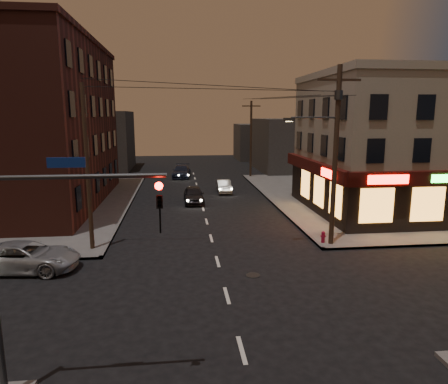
{
  "coord_description": "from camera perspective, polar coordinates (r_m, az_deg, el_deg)",
  "views": [
    {
      "loc": [
        -1.9,
        -15.56,
        7.47
      ],
      "look_at": [
        0.62,
        6.47,
        3.2
      ],
      "focal_mm": 32.0,
      "sensor_mm": 36.0,
      "label": 1
    }
  ],
  "objects": [
    {
      "name": "ground",
      "position": [
        17.37,
        0.4,
        -14.58
      ],
      "size": [
        120.0,
        120.0,
        0.0
      ],
      "primitive_type": "plane",
      "color": "black",
      "rests_on": "ground"
    },
    {
      "name": "sidewalk_ne",
      "position": [
        40.56,
        22.99,
        -0.48
      ],
      "size": [
        24.0,
        28.0,
        0.15
      ],
      "primitive_type": "cube",
      "color": "#514F4C",
      "rests_on": "ground"
    },
    {
      "name": "pizza_building",
      "position": [
        34.1,
        25.17,
        6.3
      ],
      "size": [
        15.85,
        12.85,
        10.5
      ],
      "color": "gray",
      "rests_on": "sidewalk_ne"
    },
    {
      "name": "brick_apartment",
      "position": [
        36.8,
        -26.87,
        8.47
      ],
      "size": [
        12.0,
        20.0,
        13.0
      ],
      "primitive_type": "cube",
      "color": "#4E2119",
      "rests_on": "sidewalk_nw"
    },
    {
      "name": "bg_building_ne_a",
      "position": [
        56.01,
        10.05,
        6.67
      ],
      "size": [
        10.0,
        12.0,
        7.0
      ],
      "primitive_type": "cube",
      "color": "#3F3D3A",
      "rests_on": "ground"
    },
    {
      "name": "bg_building_nw",
      "position": [
        58.73,
        -17.55,
        7.01
      ],
      "size": [
        9.0,
        10.0,
        8.0
      ],
      "primitive_type": "cube",
      "color": "#3F3D3A",
      "rests_on": "ground"
    },
    {
      "name": "bg_building_ne_b",
      "position": [
        69.12,
        5.13,
        7.15
      ],
      "size": [
        8.0,
        8.0,
        6.0
      ],
      "primitive_type": "cube",
      "color": "#3F3D3A",
      "rests_on": "ground"
    },
    {
      "name": "utility_pole_main",
      "position": [
        23.09,
        15.41,
        6.26
      ],
      "size": [
        4.2,
        0.44,
        10.0
      ],
      "color": "#382619",
      "rests_on": "sidewalk_ne"
    },
    {
      "name": "utility_pole_far",
      "position": [
        48.43,
        3.86,
        7.54
      ],
      "size": [
        0.26,
        0.26,
        9.0
      ],
      "primitive_type": "cylinder",
      "color": "#382619",
      "rests_on": "sidewalk_ne"
    },
    {
      "name": "utility_pole_west",
      "position": [
        22.78,
        -18.93,
        3.2
      ],
      "size": [
        0.24,
        0.24,
        9.0
      ],
      "primitive_type": "cylinder",
      "color": "#382619",
      "rests_on": "sidewalk_nw"
    },
    {
      "name": "traffic_signal",
      "position": [
        11.12,
        -25.68,
        -7.56
      ],
      "size": [
        4.49,
        0.32,
        6.47
      ],
      "color": "#333538",
      "rests_on": "ground"
    },
    {
      "name": "suv_cross",
      "position": [
        21.89,
        -26.5,
        -8.29
      ],
      "size": [
        5.32,
        2.9,
        1.41
      ],
      "primitive_type": "imported",
      "rotation": [
        0.0,
        0.0,
        1.46
      ],
      "color": "#979B9F",
      "rests_on": "ground"
    },
    {
      "name": "sedan_near",
      "position": [
        34.58,
        -4.35,
        -0.4
      ],
      "size": [
        1.75,
        4.21,
        1.42
      ],
      "primitive_type": "imported",
      "rotation": [
        0.0,
        0.0,
        0.02
      ],
      "color": "black",
      "rests_on": "ground"
    },
    {
      "name": "sedan_mid",
      "position": [
        39.24,
        -0.04,
        0.83
      ],
      "size": [
        1.3,
        3.71,
        1.22
      ],
      "primitive_type": "imported",
      "rotation": [
        0.0,
        0.0,
        0.0
      ],
      "color": "slate",
      "rests_on": "ground"
    },
    {
      "name": "sedan_far",
      "position": [
        49.05,
        -6.09,
        2.94
      ],
      "size": [
        2.47,
        5.18,
        1.46
      ],
      "primitive_type": "imported",
      "rotation": [
        0.0,
        0.0,
        -0.09
      ],
      "color": "#181F31",
      "rests_on": "ground"
    },
    {
      "name": "fire_hydrant",
      "position": [
        24.13,
        13.98,
        -6.16
      ],
      "size": [
        0.31,
        0.31,
        0.69
      ],
      "rotation": [
        0.0,
        0.0,
        -0.29
      ],
      "color": "maroon",
      "rests_on": "sidewalk_ne"
    }
  ]
}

